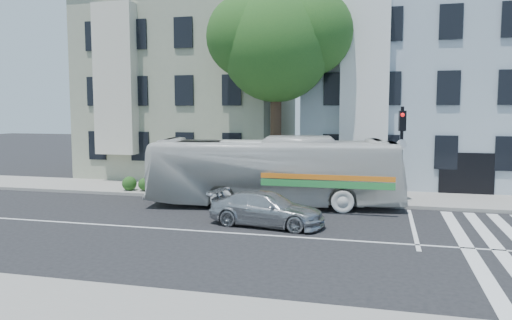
% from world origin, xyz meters
% --- Properties ---
extents(ground, '(120.00, 120.00, 0.00)m').
position_xyz_m(ground, '(0.00, 0.00, 0.00)').
color(ground, black).
rests_on(ground, ground).
extents(sidewalk_far, '(80.00, 4.00, 0.15)m').
position_xyz_m(sidewalk_far, '(0.00, 8.00, 0.07)').
color(sidewalk_far, gray).
rests_on(sidewalk_far, ground).
extents(building_left, '(12.00, 10.00, 11.00)m').
position_xyz_m(building_left, '(-7.00, 15.00, 5.50)').
color(building_left, gray).
rests_on(building_left, ground).
extents(building_right, '(12.00, 10.00, 11.00)m').
position_xyz_m(building_right, '(7.00, 15.00, 5.50)').
color(building_right, '#A2B3C0').
rests_on(building_right, ground).
extents(street_tree, '(7.30, 5.90, 11.10)m').
position_xyz_m(street_tree, '(0.06, 8.74, 7.83)').
color(street_tree, '#2D2116').
rests_on(street_tree, ground).
extents(bus, '(4.32, 11.55, 3.14)m').
position_xyz_m(bus, '(0.63, 5.20, 1.57)').
color(bus, silver).
rests_on(bus, ground).
extents(sedan, '(2.41, 4.60, 1.27)m').
position_xyz_m(sedan, '(1.17, 1.46, 0.64)').
color(sedan, '#ABAEB3').
rests_on(sedan, ground).
extents(hedge, '(8.18, 4.03, 0.70)m').
position_xyz_m(hedge, '(-3.14, 6.73, 0.50)').
color(hedge, '#20621F').
rests_on(hedge, sidewalk_far).
extents(traffic_signal, '(0.46, 0.54, 4.47)m').
position_xyz_m(traffic_signal, '(6.14, 6.80, 2.89)').
color(traffic_signal, black).
rests_on(traffic_signal, ground).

